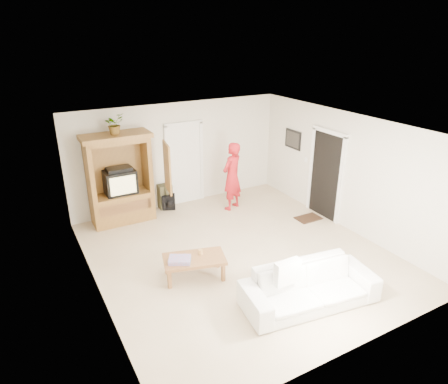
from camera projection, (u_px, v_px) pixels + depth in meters
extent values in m
plane|color=tan|center=(239.00, 254.00, 8.07)|extent=(6.00, 6.00, 0.00)
plane|color=white|center=(241.00, 128.00, 7.08)|extent=(6.00, 6.00, 0.00)
plane|color=silver|center=(178.00, 155.00, 10.00)|extent=(5.50, 0.00, 5.50)
plane|color=silver|center=(360.00, 273.00, 5.15)|extent=(5.50, 0.00, 5.50)
plane|color=silver|center=(92.00, 227.00, 6.34)|extent=(0.00, 6.00, 6.00)
plane|color=silver|center=(347.00, 172.00, 8.81)|extent=(0.00, 6.00, 6.00)
cube|color=olive|center=(123.00, 207.00, 9.36)|extent=(1.40, 0.60, 0.70)
cube|color=olive|center=(89.00, 173.00, 8.71)|extent=(0.10, 0.60, 1.20)
cube|color=olive|center=(146.00, 164.00, 9.29)|extent=(0.10, 0.60, 1.20)
cube|color=olive|center=(116.00, 165.00, 9.22)|extent=(1.40, 0.06, 1.20)
cube|color=olive|center=(116.00, 141.00, 8.76)|extent=(1.40, 0.60, 0.10)
cube|color=olive|center=(115.00, 136.00, 8.72)|extent=(1.52, 0.68, 0.10)
cube|color=olive|center=(167.00, 168.00, 9.06)|extent=(0.16, 0.67, 1.15)
cube|color=black|center=(120.00, 182.00, 9.15)|extent=(0.70, 0.52, 0.55)
cube|color=tan|center=(123.00, 185.00, 8.93)|extent=(0.58, 0.02, 0.42)
cube|color=black|center=(119.00, 169.00, 9.01)|extent=(0.55, 0.35, 0.08)
cube|color=olive|center=(126.00, 207.00, 9.09)|extent=(1.19, 0.03, 0.25)
cube|color=white|center=(185.00, 165.00, 10.15)|extent=(0.85, 0.05, 2.04)
cube|color=black|center=(326.00, 176.00, 9.39)|extent=(0.05, 0.90, 2.04)
cube|color=black|center=(293.00, 139.00, 10.22)|extent=(0.03, 0.60, 0.48)
cube|color=#382316|center=(308.00, 218.00, 9.58)|extent=(0.60, 0.40, 0.02)
imported|color=#4C7238|center=(114.00, 124.00, 8.60)|extent=(0.53, 0.51, 0.45)
imported|color=#AB161D|center=(232.00, 176.00, 9.83)|extent=(0.74, 0.63, 1.71)
imported|color=white|center=(309.00, 286.00, 6.51)|extent=(2.33, 1.17, 0.65)
cube|color=olive|center=(194.00, 259.00, 7.18)|extent=(1.22, 0.88, 0.06)
cube|color=olive|center=(169.00, 280.00, 6.95)|extent=(0.07, 0.07, 0.35)
cube|color=olive|center=(167.00, 265.00, 7.37)|extent=(0.07, 0.07, 0.35)
cube|color=olive|center=(223.00, 272.00, 7.16)|extent=(0.07, 0.07, 0.35)
cube|color=olive|center=(218.00, 259.00, 7.57)|extent=(0.07, 0.07, 0.35)
cube|color=#CA4360|center=(180.00, 260.00, 7.03)|extent=(0.47, 0.43, 0.08)
cylinder|color=tan|center=(200.00, 252.00, 7.26)|extent=(0.08, 0.08, 0.10)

